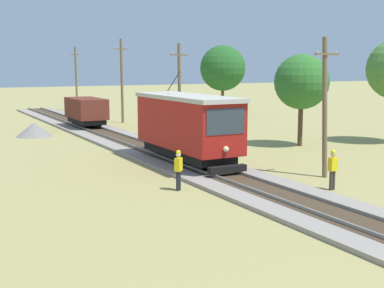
% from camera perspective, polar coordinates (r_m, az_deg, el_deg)
% --- Properties ---
extents(red_tram, '(2.60, 8.54, 4.79)m').
position_cam_1_polar(red_tram, '(28.56, -0.53, 2.05)').
color(red_tram, maroon).
rests_on(red_tram, rail_right).
extents(freight_car, '(2.40, 5.20, 2.31)m').
position_cam_1_polar(freight_car, '(46.12, -11.38, 3.55)').
color(freight_car, maroon).
rests_on(freight_car, rail_right).
extents(utility_pole_near_tram, '(1.40, 0.58, 6.75)m').
position_cam_1_polar(utility_pole_near_tram, '(26.22, 14.17, 4.01)').
color(utility_pole_near_tram, brown).
rests_on(utility_pole_near_tram, ground).
extents(utility_pole_mid, '(1.40, 0.39, 7.02)m').
position_cam_1_polar(utility_pole_mid, '(39.27, -1.36, 5.87)').
color(utility_pole_mid, brown).
rests_on(utility_pole_mid, ground).
extents(utility_pole_far, '(1.40, 0.36, 7.86)m').
position_cam_1_polar(utility_pole_far, '(50.43, -7.59, 6.87)').
color(utility_pole_far, brown).
rests_on(utility_pole_far, ground).
extents(utility_pole_distant, '(1.40, 0.39, 7.59)m').
position_cam_1_polar(utility_pole_distant, '(65.35, -12.41, 6.98)').
color(utility_pole_distant, brown).
rests_on(utility_pole_distant, ground).
extents(gravel_pile, '(2.75, 2.75, 1.08)m').
position_cam_1_polar(gravel_pile, '(42.14, -16.70, 1.51)').
color(gravel_pile, gray).
rests_on(gravel_pile, ground).
extents(track_worker, '(0.40, 0.28, 1.78)m').
position_cam_1_polar(track_worker, '(23.76, 14.97, -2.51)').
color(track_worker, '#38332D').
rests_on(track_worker, ground).
extents(second_worker, '(0.44, 0.43, 1.78)m').
position_cam_1_polar(second_worker, '(22.89, -1.48, -2.64)').
color(second_worker, black).
rests_on(second_worker, ground).
extents(tree_left_near, '(3.67, 3.67, 6.16)m').
position_cam_1_polar(tree_left_near, '(36.07, 11.76, 6.57)').
color(tree_left_near, '#4C3823').
rests_on(tree_left_near, ground).
extents(tree_left_far, '(5.03, 5.03, 7.62)m').
position_cam_1_polar(tree_left_far, '(58.97, 3.35, 8.19)').
color(tree_left_far, '#4C3823').
rests_on(tree_left_far, ground).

